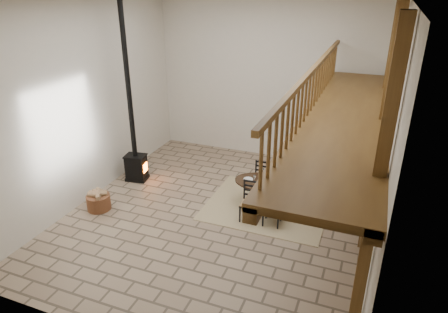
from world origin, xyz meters
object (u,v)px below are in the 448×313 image
at_px(log_basket, 99,201).
at_px(log_stack, 98,198).
at_px(dining_table, 268,193).
at_px(wood_stove, 134,142).

distance_m(log_basket, log_stack, 0.14).
relative_size(dining_table, log_stack, 4.40).
bearing_deg(log_stack, wood_stove, 86.55).
bearing_deg(log_basket, wood_stove, 89.95).
bearing_deg(log_stack, log_basket, -47.24).
xyz_separation_m(dining_table, log_basket, (-3.91, -1.65, -0.20)).
bearing_deg(log_basket, dining_table, 22.82).
bearing_deg(wood_stove, log_basket, -99.79).
height_order(wood_stove, log_stack, wood_stove).
distance_m(dining_table, log_basket, 4.25).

